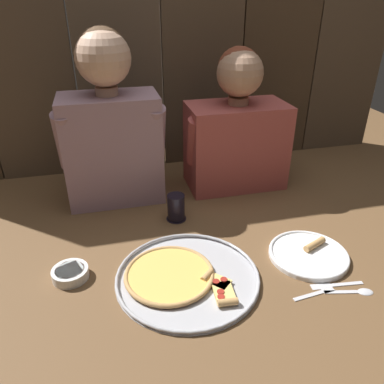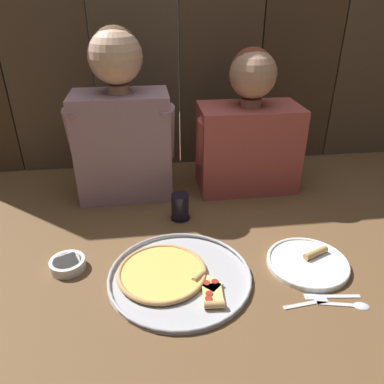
{
  "view_description": "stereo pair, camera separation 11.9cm",
  "coord_description": "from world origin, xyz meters",
  "views": [
    {
      "loc": [
        -0.28,
        -0.92,
        0.75
      ],
      "look_at": [
        -0.03,
        0.1,
        0.18
      ],
      "focal_mm": 35.05,
      "sensor_mm": 36.0,
      "label": 1
    },
    {
      "loc": [
        -0.16,
        -0.94,
        0.75
      ],
      "look_at": [
        -0.03,
        0.1,
        0.18
      ],
      "focal_mm": 35.05,
      "sensor_mm": 36.0,
      "label": 2
    }
  ],
  "objects": [
    {
      "name": "ground_plane",
      "position": [
        0.0,
        0.0,
        0.0
      ],
      "size": [
        3.2,
        3.2,
        0.0
      ],
      "primitive_type": "plane",
      "color": "brown"
    },
    {
      "name": "pizza_tray",
      "position": [
        -0.1,
        -0.09,
        0.01
      ],
      "size": [
        0.42,
        0.42,
        0.03
      ],
      "color": "#B2B2B7",
      "rests_on": "ground"
    },
    {
      "name": "dinner_plate",
      "position": [
        0.31,
        -0.08,
        0.01
      ],
      "size": [
        0.25,
        0.25,
        0.03
      ],
      "color": "white",
      "rests_on": "ground"
    },
    {
      "name": "drinking_glass",
      "position": [
        -0.05,
        0.23,
        0.05
      ],
      "size": [
        0.07,
        0.07,
        0.1
      ],
      "color": "black",
      "rests_on": "ground"
    },
    {
      "name": "dipping_bowl",
      "position": [
        -0.42,
        -0.01,
        0.02
      ],
      "size": [
        0.11,
        0.11,
        0.03
      ],
      "color": "white",
      "rests_on": "ground"
    },
    {
      "name": "table_fork",
      "position": [
        0.25,
        -0.24,
        0.0
      ],
      "size": [
        0.13,
        0.03,
        0.01
      ],
      "color": "silver",
      "rests_on": "ground"
    },
    {
      "name": "table_knife",
      "position": [
        0.32,
        -0.22,
        0.0
      ],
      "size": [
        0.16,
        0.04,
        0.01
      ],
      "color": "silver",
      "rests_on": "ground"
    },
    {
      "name": "table_spoon",
      "position": [
        0.36,
        -0.26,
        0.0
      ],
      "size": [
        0.14,
        0.05,
        0.01
      ],
      "color": "silver",
      "rests_on": "ground"
    },
    {
      "name": "diner_left",
      "position": [
        -0.25,
        0.46,
        0.3
      ],
      "size": [
        0.4,
        0.22,
        0.64
      ],
      "color": "gray",
      "rests_on": "ground"
    },
    {
      "name": "diner_right",
      "position": [
        0.25,
        0.46,
        0.25
      ],
      "size": [
        0.44,
        0.22,
        0.57
      ],
      "color": "#AD4C47",
      "rests_on": "ground"
    },
    {
      "name": "wooden_backdrop_wall",
      "position": [
        -0.0,
        0.75,
        0.59
      ],
      "size": [
        2.19,
        0.03,
        1.18
      ],
      "color": "#483624",
      "rests_on": "ground"
    }
  ]
}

